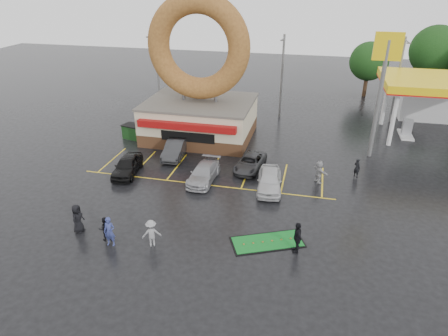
% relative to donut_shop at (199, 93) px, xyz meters
% --- Properties ---
extents(ground, '(120.00, 120.00, 0.00)m').
position_rel_donut_shop_xyz_m(ground, '(3.00, -12.97, -4.46)').
color(ground, black).
rests_on(ground, ground).
extents(donut_shop, '(10.20, 8.70, 13.50)m').
position_rel_donut_shop_xyz_m(donut_shop, '(0.00, 0.00, 0.00)').
color(donut_shop, '#472B19').
rests_on(donut_shop, ground).
extents(gas_station, '(12.30, 13.65, 5.90)m').
position_rel_donut_shop_xyz_m(gas_station, '(23.00, 7.97, -0.77)').
color(gas_station, silver).
rests_on(gas_station, ground).
extents(shell_sign, '(2.20, 0.36, 10.60)m').
position_rel_donut_shop_xyz_m(shell_sign, '(16.00, -0.97, 2.91)').
color(shell_sign, slate).
rests_on(shell_sign, ground).
extents(streetlight_left, '(0.40, 2.21, 9.00)m').
position_rel_donut_shop_xyz_m(streetlight_left, '(-7.00, 6.95, 0.32)').
color(streetlight_left, slate).
rests_on(streetlight_left, ground).
extents(streetlight_mid, '(0.40, 2.21, 9.00)m').
position_rel_donut_shop_xyz_m(streetlight_mid, '(7.00, 7.95, 0.32)').
color(streetlight_mid, slate).
rests_on(streetlight_mid, ground).
extents(streetlight_right, '(0.40, 2.21, 9.00)m').
position_rel_donut_shop_xyz_m(streetlight_right, '(19.00, 8.95, 0.32)').
color(streetlight_right, slate).
rests_on(streetlight_right, ground).
extents(tree_far_c, '(6.30, 6.30, 9.00)m').
position_rel_donut_shop_xyz_m(tree_far_c, '(25.00, 21.03, 1.37)').
color(tree_far_c, '#332114').
rests_on(tree_far_c, ground).
extents(tree_far_d, '(4.90, 4.90, 7.00)m').
position_rel_donut_shop_xyz_m(tree_far_d, '(17.00, 19.03, 0.07)').
color(tree_far_d, '#332114').
rests_on(tree_far_d, ground).
extents(car_black, '(2.26, 4.45, 1.45)m').
position_rel_donut_shop_xyz_m(car_black, '(-3.46, -9.20, -3.74)').
color(car_black, black).
rests_on(car_black, ground).
extents(car_dgrey, '(1.89, 4.56, 1.47)m').
position_rel_donut_shop_xyz_m(car_dgrey, '(-0.83, -5.03, -3.73)').
color(car_dgrey, '#28282A').
rests_on(car_dgrey, ground).
extents(car_silver, '(1.97, 4.55, 1.30)m').
position_rel_donut_shop_xyz_m(car_silver, '(2.89, -8.93, -3.81)').
color(car_silver, '#98979C').
rests_on(car_silver, ground).
extents(car_grey, '(2.50, 4.50, 1.19)m').
position_rel_donut_shop_xyz_m(car_grey, '(6.06, -6.09, -3.87)').
color(car_grey, '#333335').
rests_on(car_grey, ground).
extents(car_white, '(2.23, 4.58, 1.50)m').
position_rel_donut_shop_xyz_m(car_white, '(8.07, -9.11, -3.71)').
color(car_white, silver).
rests_on(car_white, ground).
extents(person_blue, '(0.72, 0.50, 1.90)m').
position_rel_donut_shop_xyz_m(person_blue, '(-0.28, -18.16, -3.52)').
color(person_blue, navy).
rests_on(person_blue, ground).
extents(person_blackjkt, '(0.96, 0.89, 1.58)m').
position_rel_donut_shop_xyz_m(person_blackjkt, '(-0.81, -17.76, -3.67)').
color(person_blackjkt, black).
rests_on(person_blackjkt, ground).
extents(person_hoodie, '(1.30, 1.06, 1.75)m').
position_rel_donut_shop_xyz_m(person_hoodie, '(2.16, -17.65, -3.59)').
color(person_hoodie, gray).
rests_on(person_hoodie, ground).
extents(person_bystander, '(0.63, 0.94, 1.90)m').
position_rel_donut_shop_xyz_m(person_bystander, '(-2.90, -17.34, -3.51)').
color(person_bystander, black).
rests_on(person_bystander, ground).
extents(person_cameraman, '(0.76, 1.24, 1.97)m').
position_rel_donut_shop_xyz_m(person_cameraman, '(10.60, -16.22, -3.48)').
color(person_cameraman, black).
rests_on(person_cameraman, ground).
extents(person_walker_near, '(1.42, 1.69, 1.83)m').
position_rel_donut_shop_xyz_m(person_walker_near, '(11.66, -7.13, -3.55)').
color(person_walker_near, '#9A999C').
rests_on(person_walker_near, ground).
extents(person_walker_far, '(0.67, 0.66, 1.56)m').
position_rel_donut_shop_xyz_m(person_walker_far, '(14.59, -5.47, -3.69)').
color(person_walker_far, black).
rests_on(person_walker_far, ground).
extents(dumpster, '(2.04, 1.60, 1.30)m').
position_rel_donut_shop_xyz_m(dumpster, '(-6.36, -1.88, -3.81)').
color(dumpster, '#194119').
rests_on(dumpster, ground).
extents(putting_green, '(4.74, 3.52, 0.54)m').
position_rel_donut_shop_xyz_m(putting_green, '(8.85, -15.78, -4.43)').
color(putting_green, black).
rests_on(putting_green, ground).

